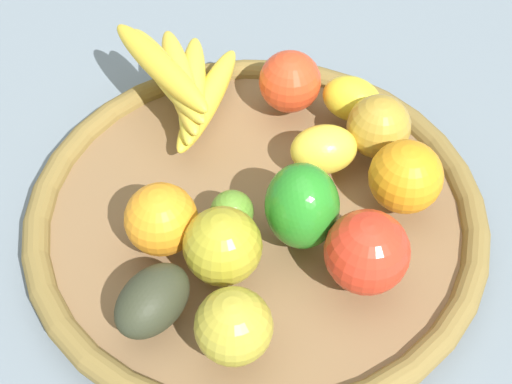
{
  "coord_description": "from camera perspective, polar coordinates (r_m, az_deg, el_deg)",
  "views": [
    {
      "loc": [
        0.38,
        0.34,
        0.65
      ],
      "look_at": [
        0.0,
        0.0,
        0.06
      ],
      "focal_mm": 54.71,
      "sensor_mm": 36.0,
      "label": 1
    }
  ],
  "objects": [
    {
      "name": "banana_bunch",
      "position": [
        0.87,
        -5.45,
        8.03
      ],
      "size": [
        0.17,
        0.18,
        0.08
      ],
      "color": "yellow",
      "rests_on": "basket"
    },
    {
      "name": "lemon_0",
      "position": [
        0.88,
        7.01,
        6.78
      ],
      "size": [
        0.07,
        0.08,
        0.05
      ],
      "primitive_type": "ellipsoid",
      "rotation": [
        0.0,
        0.0,
        1.83
      ],
      "color": "yellow",
      "rests_on": "basket"
    },
    {
      "name": "avocado",
      "position": [
        0.7,
        -7.58,
        -7.87
      ],
      "size": [
        0.08,
        0.06,
        0.05
      ],
      "primitive_type": "ellipsoid",
      "rotation": [
        0.0,
        0.0,
        0.09
      ],
      "color": "#303423",
      "rests_on": "basket"
    },
    {
      "name": "ground_plane",
      "position": [
        0.83,
        -0.0,
        -2.76
      ],
      "size": [
        2.4,
        2.4,
        0.0
      ],
      "primitive_type": "plane",
      "color": "slate",
      "rests_on": "ground"
    },
    {
      "name": "bell_pepper",
      "position": [
        0.74,
        3.33,
        -1.08
      ],
      "size": [
        0.1,
        0.1,
        0.09
      ],
      "primitive_type": "ellipsoid",
      "rotation": [
        0.0,
        0.0,
        0.93
      ],
      "color": "#268522",
      "rests_on": "basket"
    },
    {
      "name": "lime_0",
      "position": [
        0.76,
        -2.04,
        -1.25
      ],
      "size": [
        0.05,
        0.05,
        0.04
      ],
      "primitive_type": "sphere",
      "rotation": [
        0.0,
        0.0,
        4.84
      ],
      "color": "#5B8E2B",
      "rests_on": "basket"
    },
    {
      "name": "apple_3",
      "position": [
        0.88,
        2.5,
        8.08
      ],
      "size": [
        0.1,
        0.1,
        0.07
      ],
      "primitive_type": "sphere",
      "rotation": [
        0.0,
        0.0,
        5.26
      ],
      "color": "#DA4221",
      "rests_on": "basket"
    },
    {
      "name": "orange_1",
      "position": [
        0.79,
        10.89,
        1.1
      ],
      "size": [
        0.1,
        0.1,
        0.07
      ],
      "primitive_type": "sphere",
      "rotation": [
        0.0,
        0.0,
        3.68
      ],
      "color": "orange",
      "rests_on": "basket"
    },
    {
      "name": "orange_0",
      "position": [
        0.74,
        -6.95,
        -2.0
      ],
      "size": [
        0.1,
        0.1,
        0.07
      ],
      "primitive_type": "sphere",
      "rotation": [
        0.0,
        0.0,
        4.09
      ],
      "color": "orange",
      "rests_on": "basket"
    },
    {
      "name": "apple_0",
      "position": [
        0.83,
        8.96,
        4.75
      ],
      "size": [
        0.09,
        0.09,
        0.07
      ],
      "primitive_type": "sphere",
      "rotation": [
        0.0,
        0.0,
        5.92
      ],
      "color": "#B28A2E",
      "rests_on": "basket"
    },
    {
      "name": "apple_4",
      "position": [
        0.72,
        8.11,
        -4.37
      ],
      "size": [
        0.08,
        0.08,
        0.08
      ],
      "primitive_type": "sphere",
      "rotation": [
        0.0,
        0.0,
        0.02
      ],
      "color": "red",
      "rests_on": "basket"
    },
    {
      "name": "basket",
      "position": [
        0.81,
        -0.0,
        -1.86
      ],
      "size": [
        0.48,
        0.48,
        0.04
      ],
      "color": "brown",
      "rests_on": "ground_plane"
    },
    {
      "name": "apple_1",
      "position": [
        0.72,
        -2.46,
        -3.97
      ],
      "size": [
        0.1,
        0.1,
        0.07
      ],
      "primitive_type": "sphere",
      "rotation": [
        0.0,
        0.0,
        2.56
      ],
      "color": "#A59B27",
      "rests_on": "basket"
    },
    {
      "name": "apple_2",
      "position": [
        0.67,
        -1.65,
        -9.79
      ],
      "size": [
        0.09,
        0.09,
        0.07
      ],
      "primitive_type": "sphere",
      "rotation": [
        0.0,
        0.0,
        5.25
      ],
      "color": "#AC9E31",
      "rests_on": "basket"
    },
    {
      "name": "lemon_1",
      "position": [
        0.82,
        4.98,
        3.12
      ],
      "size": [
        0.09,
        0.09,
        0.05
      ],
      "primitive_type": "ellipsoid",
      "rotation": [
        0.0,
        0.0,
        2.44
      ],
      "color": "yellow",
      "rests_on": "basket"
    }
  ]
}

